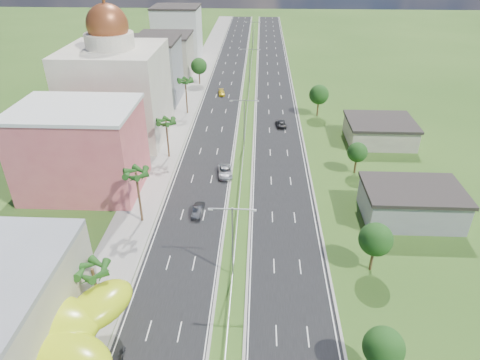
# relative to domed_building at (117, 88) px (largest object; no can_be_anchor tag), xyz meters

# --- Properties ---
(ground) EXTENTS (500.00, 500.00, 0.00)m
(ground) POSITION_rel_domed_building_xyz_m (28.00, -55.00, -11.35)
(ground) COLOR #2D5119
(ground) RESTS_ON ground
(road_left) EXTENTS (11.00, 260.00, 0.04)m
(road_left) POSITION_rel_domed_building_xyz_m (20.50, 35.00, -11.33)
(road_left) COLOR black
(road_left) RESTS_ON ground
(road_right) EXTENTS (11.00, 260.00, 0.04)m
(road_right) POSITION_rel_domed_building_xyz_m (35.50, 35.00, -11.33)
(road_right) COLOR black
(road_right) RESTS_ON ground
(sidewalk_left) EXTENTS (7.00, 260.00, 0.12)m
(sidewalk_left) POSITION_rel_domed_building_xyz_m (11.00, 35.00, -11.29)
(sidewalk_left) COLOR gray
(sidewalk_left) RESTS_ON ground
(median_guardrail) EXTENTS (0.10, 216.06, 0.76)m
(median_guardrail) POSITION_rel_domed_building_xyz_m (28.00, 16.99, -10.74)
(median_guardrail) COLOR gray
(median_guardrail) RESTS_ON ground
(streetlight_median_b) EXTENTS (6.04, 0.25, 11.00)m
(streetlight_median_b) POSITION_rel_domed_building_xyz_m (28.00, -45.00, -4.61)
(streetlight_median_b) COLOR gray
(streetlight_median_b) RESTS_ON ground
(streetlight_median_c) EXTENTS (6.04, 0.25, 11.00)m
(streetlight_median_c) POSITION_rel_domed_building_xyz_m (28.00, -5.00, -4.61)
(streetlight_median_c) COLOR gray
(streetlight_median_c) RESTS_ON ground
(streetlight_median_d) EXTENTS (6.04, 0.25, 11.00)m
(streetlight_median_d) POSITION_rel_domed_building_xyz_m (28.00, 40.00, -4.61)
(streetlight_median_d) COLOR gray
(streetlight_median_d) RESTS_ON ground
(streetlight_median_e) EXTENTS (6.04, 0.25, 11.00)m
(streetlight_median_e) POSITION_rel_domed_building_xyz_m (28.00, 85.00, -4.61)
(streetlight_median_e) COLOR gray
(streetlight_median_e) RESTS_ON ground
(lime_canopy) EXTENTS (18.00, 15.00, 7.40)m
(lime_canopy) POSITION_rel_domed_building_xyz_m (8.00, -59.00, -6.36)
(lime_canopy) COLOR #B6CE14
(lime_canopy) RESTS_ON ground
(pink_shophouse) EXTENTS (20.00, 15.00, 15.00)m
(pink_shophouse) POSITION_rel_domed_building_xyz_m (0.00, -23.00, -3.85)
(pink_shophouse) COLOR #CB535B
(pink_shophouse) RESTS_ON ground
(domed_building) EXTENTS (20.00, 20.00, 28.70)m
(domed_building) POSITION_rel_domed_building_xyz_m (0.00, 0.00, 0.00)
(domed_building) COLOR beige
(domed_building) RESTS_ON ground
(midrise_grey) EXTENTS (16.00, 15.00, 16.00)m
(midrise_grey) POSITION_rel_domed_building_xyz_m (1.00, 25.00, -3.35)
(midrise_grey) COLOR gray
(midrise_grey) RESTS_ON ground
(midrise_beige) EXTENTS (16.00, 15.00, 13.00)m
(midrise_beige) POSITION_rel_domed_building_xyz_m (1.00, 47.00, -4.85)
(midrise_beige) COLOR #9D9581
(midrise_beige) RESTS_ON ground
(midrise_white) EXTENTS (16.00, 15.00, 18.00)m
(midrise_white) POSITION_rel_domed_building_xyz_m (1.00, 70.00, -2.35)
(midrise_white) COLOR silver
(midrise_white) RESTS_ON ground
(shed_near) EXTENTS (15.00, 10.00, 5.00)m
(shed_near) POSITION_rel_domed_building_xyz_m (56.00, -30.00, -8.85)
(shed_near) COLOR gray
(shed_near) RESTS_ON ground
(shed_far) EXTENTS (14.00, 12.00, 4.40)m
(shed_far) POSITION_rel_domed_building_xyz_m (58.00, -0.00, -9.15)
(shed_far) COLOR #9D9581
(shed_far) RESTS_ON ground
(palm_tree_b) EXTENTS (3.60, 3.60, 8.10)m
(palm_tree_b) POSITION_rel_domed_building_xyz_m (12.50, -53.00, -4.29)
(palm_tree_b) COLOR #47301C
(palm_tree_b) RESTS_ON ground
(palm_tree_c) EXTENTS (3.60, 3.60, 9.60)m
(palm_tree_c) POSITION_rel_domed_building_xyz_m (12.50, -33.00, -2.85)
(palm_tree_c) COLOR #47301C
(palm_tree_c) RESTS_ON ground
(palm_tree_d) EXTENTS (3.60, 3.60, 8.60)m
(palm_tree_d) POSITION_rel_domed_building_xyz_m (12.50, -10.00, -3.81)
(palm_tree_d) COLOR #47301C
(palm_tree_d) RESTS_ON ground
(palm_tree_e) EXTENTS (3.60, 3.60, 9.40)m
(palm_tree_e) POSITION_rel_domed_building_xyz_m (12.50, 15.00, -3.05)
(palm_tree_e) COLOR #47301C
(palm_tree_e) RESTS_ON ground
(leafy_tree_lfar) EXTENTS (4.90, 4.90, 8.05)m
(leafy_tree_lfar) POSITION_rel_domed_building_xyz_m (12.50, 40.00, -5.78)
(leafy_tree_lfar) COLOR #47301C
(leafy_tree_lfar) RESTS_ON ground
(leafy_tree_ra) EXTENTS (4.20, 4.20, 6.90)m
(leafy_tree_ra) POSITION_rel_domed_building_xyz_m (44.00, -60.00, -6.58)
(leafy_tree_ra) COLOR #47301C
(leafy_tree_ra) RESTS_ON ground
(leafy_tree_rb) EXTENTS (4.55, 4.55, 7.47)m
(leafy_tree_rb) POSITION_rel_domed_building_xyz_m (47.00, -43.00, -6.18)
(leafy_tree_rb) COLOR #47301C
(leafy_tree_rb) RESTS_ON ground
(leafy_tree_rc) EXTENTS (3.85, 3.85, 6.33)m
(leafy_tree_rc) POSITION_rel_domed_building_xyz_m (50.00, -15.00, -6.98)
(leafy_tree_rc) COLOR #47301C
(leafy_tree_rc) RESTS_ON ground
(leafy_tree_rd) EXTENTS (4.90, 4.90, 8.05)m
(leafy_tree_rd) POSITION_rel_domed_building_xyz_m (46.00, 15.00, -5.78)
(leafy_tree_rd) COLOR #47301C
(leafy_tree_rd) RESTS_ON ground
(car_dark_left) EXTENTS (1.84, 4.54, 1.46)m
(car_dark_left) POSITION_rel_domed_building_xyz_m (21.34, -30.72, -10.58)
(car_dark_left) COLOR black
(car_dark_left) RESTS_ON road_left
(car_silver_mid_left) EXTENTS (3.33, 5.97, 1.58)m
(car_silver_mid_left) POSITION_rel_domed_building_xyz_m (24.80, -17.35, -10.53)
(car_silver_mid_left) COLOR #96999D
(car_silver_mid_left) RESTS_ON road_left
(car_yellow_far_left) EXTENTS (2.38, 4.56, 1.26)m
(car_yellow_far_left) POSITION_rel_domed_building_xyz_m (20.15, 30.05, -10.68)
(car_yellow_far_left) COLOR gold
(car_yellow_far_left) RESTS_ON road_left
(car_dark_far_right) EXTENTS (2.73, 4.98, 1.32)m
(car_dark_far_right) POSITION_rel_domed_building_xyz_m (36.45, 7.56, -10.65)
(car_dark_far_right) COLOR black
(car_dark_far_right) RESTS_ON road_right
(motorcycle) EXTENTS (0.75, 2.02, 1.27)m
(motorcycle) POSITION_rel_domed_building_xyz_m (16.76, -58.65, -10.68)
(motorcycle) COLOR black
(motorcycle) RESTS_ON road_left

